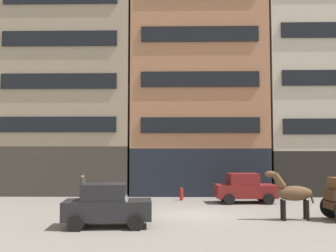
{
  "coord_description": "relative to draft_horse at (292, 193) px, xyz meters",
  "views": [
    {
      "loc": [
        -0.91,
        -19.65,
        3.25
      ],
      "look_at": [
        -1.34,
        1.94,
        4.64
      ],
      "focal_mm": 40.78,
      "sensor_mm": 36.0,
      "label": 1
    }
  ],
  "objects": [
    {
      "name": "fire_hydrant_curbside",
      "position": [
        -5.08,
        6.99,
        -0.84
      ],
      "size": [
        0.24,
        0.24,
        0.83
      ],
      "color": "maroon",
      "rests_on": "ground_plane"
    },
    {
      "name": "sedan_dark",
      "position": [
        -1.16,
        5.86,
        -0.36
      ],
      "size": [
        3.8,
        2.06,
        1.83
      ],
      "color": "maroon",
      "rests_on": "ground_plane"
    },
    {
      "name": "building_center_left",
      "position": [
        -3.73,
        11.22,
        7.25
      ],
      "size": [
        10.46,
        5.57,
        16.95
      ],
      "color": "black",
      "rests_on": "ground_plane"
    },
    {
      "name": "building_center_right",
      "position": [
        5.52,
        11.22,
        7.5
      ],
      "size": [
        8.74,
        5.57,
        17.44
      ],
      "color": "black",
      "rests_on": "ground_plane"
    },
    {
      "name": "pedestrian_officer",
      "position": [
        -11.44,
        6.37,
        -0.29
      ],
      "size": [
        0.46,
        0.46,
        1.79
      ],
      "color": "#38332D",
      "rests_on": "ground_plane"
    },
    {
      "name": "draft_horse",
      "position": [
        0.0,
        0.0,
        0.0
      ],
      "size": [
        2.35,
        0.71,
        2.3
      ],
      "color": "#513823",
      "rests_on": "ground_plane"
    },
    {
      "name": "sedan_light",
      "position": [
        -8.39,
        -1.74,
        -0.36
      ],
      "size": [
        3.83,
        2.12,
        1.83
      ],
      "color": "black",
      "rests_on": "ground_plane"
    },
    {
      "name": "ground_plane",
      "position": [
        -4.55,
        1.53,
        -1.27
      ],
      "size": [
        120.0,
        120.0,
        0.0
      ],
      "primitive_type": "plane",
      "color": "slate"
    },
    {
      "name": "building_far_left",
      "position": [
        -13.81,
        11.22,
        6.99
      ],
      "size": [
        10.39,
        5.57,
        16.43
      ],
      "color": "#38332D",
      "rests_on": "ground_plane"
    }
  ]
}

